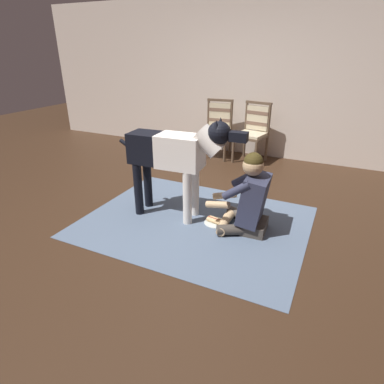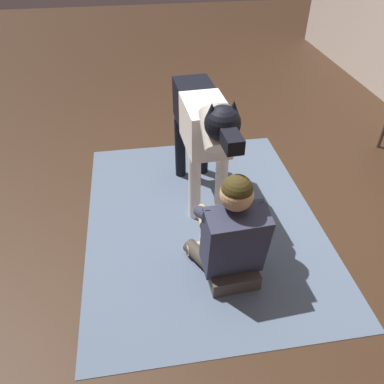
# 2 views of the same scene
# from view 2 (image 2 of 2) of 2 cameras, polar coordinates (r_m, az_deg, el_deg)

# --- Properties ---
(ground_plane) EXTENTS (15.05, 15.05, 0.00)m
(ground_plane) POSITION_cam_2_polar(r_m,az_deg,el_deg) (3.37, 2.34, -1.53)
(ground_plane) COLOR #372416
(area_rug) EXTENTS (2.41, 1.90, 0.01)m
(area_rug) POSITION_cam_2_polar(r_m,az_deg,el_deg) (3.19, 1.60, -4.14)
(area_rug) COLOR slate
(area_rug) RESTS_ON ground
(person_sitting_on_floor) EXTENTS (0.65, 0.58, 0.86)m
(person_sitting_on_floor) POSITION_cam_2_polar(r_m,az_deg,el_deg) (2.57, 5.98, -6.69)
(person_sitting_on_floor) COLOR #453E37
(person_sitting_on_floor) RESTS_ON ground
(large_dog) EXTENTS (1.46, 0.36, 1.16)m
(large_dog) POSITION_cam_2_polar(r_m,az_deg,el_deg) (2.97, 1.74, 9.92)
(large_dog) COLOR white
(large_dog) RESTS_ON ground
(hot_dog_on_plate) EXTENTS (0.26, 0.26, 0.06)m
(hot_dog_on_plate) POSITION_cam_2_polar(r_m,az_deg,el_deg) (3.03, 3.63, -6.53)
(hot_dog_on_plate) COLOR silver
(hot_dog_on_plate) RESTS_ON ground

